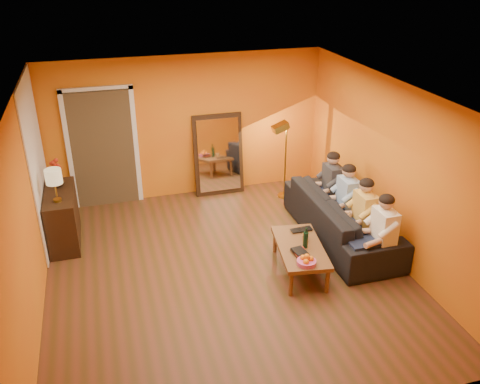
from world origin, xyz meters
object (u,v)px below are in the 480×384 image
object	(u,v)px
floor_lamp	(285,161)
person_mid_right	(347,200)
laptop	(303,231)
person_far_right	(332,186)
tumbler	(305,238)
mirror_frame	(218,155)
table_lamp	(55,186)
vase	(58,180)
sideboard	(63,217)
sofa	(341,217)
person_far_left	(383,234)
wine_bottle	(306,238)
dog	(349,234)
coffee_table	(300,258)
person_mid_left	(364,216)

from	to	relation	value
floor_lamp	person_mid_right	xyz separation A→B (m)	(0.46, -1.55, -0.11)
person_mid_right	laptop	xyz separation A→B (m)	(-0.93, -0.44, -0.18)
person_far_right	tumbler	world-z (taller)	person_far_right
mirror_frame	table_lamp	xyz separation A→B (m)	(-2.79, -1.38, 0.34)
tumbler	vase	bearing A→B (deg)	149.94
sideboard	laptop	bearing A→B (deg)	-23.21
mirror_frame	laptop	distance (m)	2.65
table_lamp	sofa	size ratio (longest dim) A/B	0.20
sofa	person_far_left	bearing A→B (deg)	-172.59
wine_bottle	vase	xyz separation A→B (m)	(-3.31, 2.12, 0.38)
person_far_right	vase	xyz separation A→B (m)	(-4.37, 0.73, 0.34)
tumbler	sofa	bearing A→B (deg)	33.40
floor_lamp	vase	size ratio (longest dim) A/B	7.10
table_lamp	tumbler	xyz separation A→B (m)	(3.38, -1.40, -0.64)
tumbler	laptop	size ratio (longest dim) A/B	0.31
dog	person_mid_right	size ratio (longest dim) A/B	0.55
sofa	person_mid_right	bearing A→B (deg)	-52.43
laptop	tumbler	bearing A→B (deg)	-106.83
tumbler	laptop	bearing A→B (deg)	75.38
sofa	coffee_table	size ratio (longest dim) A/B	2.07
laptop	coffee_table	bearing A→B (deg)	-119.42
table_lamp	person_far_left	bearing A→B (deg)	-22.77
sofa	laptop	xyz separation A→B (m)	(-0.80, -0.34, 0.07)
mirror_frame	sofa	bearing A→B (deg)	-56.78
mirror_frame	person_mid_right	xyz separation A→B (m)	(1.58, -2.11, -0.15)
person_mid_right	wine_bottle	xyz separation A→B (m)	(-1.06, -0.84, -0.03)
sideboard	dog	bearing A→B (deg)	-21.03
dog	tumbler	world-z (taller)	dog
table_lamp	person_mid_left	size ratio (longest dim) A/B	0.42
coffee_table	dog	world-z (taller)	dog
table_lamp	tumbler	world-z (taller)	table_lamp
sofa	coffee_table	world-z (taller)	sofa
person_mid_left	vase	bearing A→B (deg)	157.23
tumbler	table_lamp	bearing A→B (deg)	157.42
mirror_frame	floor_lamp	bearing A→B (deg)	-26.68
sideboard	coffee_table	distance (m)	3.74
sideboard	dog	world-z (taller)	sideboard
sideboard	wine_bottle	xyz separation A→B (m)	(3.31, -1.87, 0.15)
person_far_left	tumbler	world-z (taller)	person_far_left
sofa	floor_lamp	world-z (taller)	floor_lamp
mirror_frame	sideboard	size ratio (longest dim) A/B	1.29
person_mid_left	laptop	xyz separation A→B (m)	(-0.93, 0.11, -0.18)
sideboard	vase	size ratio (longest dim) A/B	5.82
sideboard	person_mid_right	bearing A→B (deg)	-13.32
person_mid_left	floor_lamp	bearing A→B (deg)	102.42
person_far_left	mirror_frame	bearing A→B (deg)	116.18
person_mid_right	floor_lamp	bearing A→B (deg)	106.61
floor_lamp	person_far_left	world-z (taller)	floor_lamp
floor_lamp	person_far_right	size ratio (longest dim) A/B	1.18
floor_lamp	laptop	xyz separation A→B (m)	(-0.47, -1.99, -0.29)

